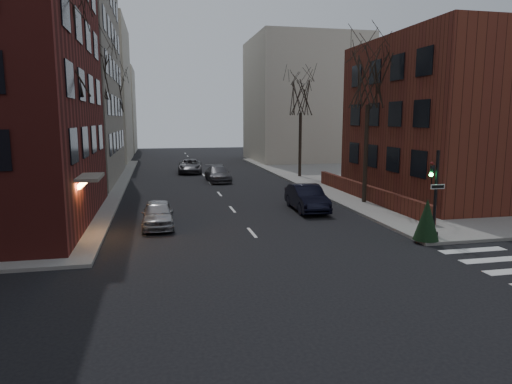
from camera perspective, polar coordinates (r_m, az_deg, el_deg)
ground at (r=11.81m, az=12.09°, el=-19.13°), size 160.00×160.00×0.00m
sidewalk_far_right at (r=51.98m, az=27.94°, el=2.01°), size 44.00×44.00×0.15m
building_right_brick at (r=35.30m, az=24.43°, el=8.24°), size 12.00×14.00×11.00m
low_wall_right at (r=31.95m, az=13.41°, el=0.05°), size 0.35×16.00×1.00m
building_distant_la at (r=65.39m, az=-21.94°, el=11.50°), size 14.00×16.00×18.00m
building_distant_ra at (r=62.58m, az=6.02°, el=11.32°), size 14.00×14.00×16.00m
building_distant_lb at (r=81.90m, az=-18.47°, el=9.68°), size 10.00×12.00×14.00m
traffic_signal at (r=22.49m, az=21.37°, el=-0.83°), size 0.76×0.44×4.00m
tree_left_a at (r=24.02m, az=-23.47°, el=15.38°), size 4.18×4.18×10.26m
tree_left_b at (r=35.86m, az=-19.75°, el=13.98°), size 4.40×4.40×10.80m
tree_left_c at (r=49.69m, az=-17.60°, el=11.57°), size 3.96×3.96×9.72m
tree_right_a at (r=30.56m, az=13.90°, el=13.52°), size 3.96×3.96×9.72m
tree_right_b at (r=43.54m, az=5.62°, el=11.76°), size 3.74×3.74×9.18m
streetlamp_near at (r=31.69m, az=-19.14°, el=6.25°), size 0.36×0.36×6.28m
streetlamp_far at (r=51.59m, az=-16.52°, el=7.29°), size 0.36×0.36×6.28m
parked_sedan at (r=28.00m, az=6.36°, el=-0.73°), size 1.82×4.83×1.57m
car_lane_silver at (r=24.18m, az=-12.16°, el=-2.69°), size 1.65×4.02×1.36m
car_lane_gray at (r=40.97m, az=-4.78°, el=2.28°), size 2.10×4.81×1.38m
car_lane_far at (r=47.88m, az=-8.25°, el=3.23°), size 2.74×5.28×1.42m
sandwich_board at (r=30.14m, az=15.67°, el=-0.66°), size 0.55×0.66×0.91m
evergreen_shrub at (r=21.89m, az=20.56°, el=-3.22°), size 1.45×1.45×1.88m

